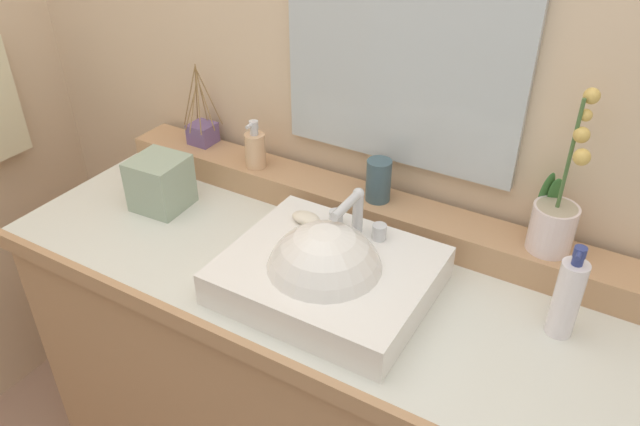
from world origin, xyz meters
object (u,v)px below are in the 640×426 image
soap_dispenser (255,149)px  tumbler_cup (379,180)px  potted_plant (555,216)px  tissue_box (160,183)px  sink_basin (326,278)px  soap_bar (306,218)px  reed_diffuser (203,132)px  lotion_bottle (567,297)px

soap_dispenser → tumbler_cup: 0.36m
potted_plant → tissue_box: 0.96m
sink_basin → tumbler_cup: sink_basin is taller
soap_bar → reed_diffuser: 0.52m
lotion_bottle → tissue_box: bearing=-177.4°
potted_plant → reed_diffuser: 0.98m
soap_dispenser → tumbler_cup: soap_dispenser is taller
reed_diffuser → lotion_bottle: 1.07m
tissue_box → sink_basin: bearing=-8.8°
soap_dispenser → tumbler_cup: bearing=2.2°
tumbler_cup → lotion_bottle: lotion_bottle is taller
sink_basin → potted_plant: (0.39, 0.30, 0.12)m
tumbler_cup → tissue_box: (-0.52, -0.21, -0.06)m
tumbler_cup → tissue_box: tumbler_cup is taller
sink_basin → tumbler_cup: bearing=94.6°
potted_plant → reed_diffuser: (-0.98, 0.02, -0.05)m
tumbler_cup → lotion_bottle: (0.48, -0.16, -0.04)m
potted_plant → tumbler_cup: (-0.41, -0.01, -0.03)m
soap_bar → lotion_bottle: bearing=2.0°
soap_dispenser → tissue_box: (-0.17, -0.19, -0.06)m
soap_bar → tissue_box: bearing=-176.4°
soap_bar → tissue_box: 0.43m
potted_plant → soap_dispenser: size_ratio=2.77×
potted_plant → soap_dispenser: potted_plant is taller
soap_bar → tumbler_cup: (0.10, 0.18, 0.04)m
soap_dispenser → reed_diffuser: (-0.21, 0.04, -0.02)m
sink_basin → soap_dispenser: bearing=143.8°
lotion_bottle → soap_dispenser: bearing=170.1°
tumbler_cup → lotion_bottle: bearing=-18.4°
lotion_bottle → reed_diffuser: bearing=170.0°
sink_basin → soap_dispenser: 0.48m
sink_basin → potted_plant: 0.50m
tumbler_cup → soap_dispenser: bearing=-177.8°
soap_bar → soap_dispenser: (-0.26, 0.17, 0.04)m
tumbler_cup → reed_diffuser: size_ratio=0.46×
soap_bar → soap_dispenser: size_ratio=0.53×
lotion_bottle → tissue_box: lotion_bottle is taller
sink_basin → soap_bar: size_ratio=6.16×
soap_bar → tumbler_cup: 0.21m
potted_plant → reed_diffuser: size_ratio=1.56×
soap_bar → lotion_bottle: (0.58, 0.02, 0.00)m
sink_basin → tumbler_cup: (-0.02, 0.29, 0.09)m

